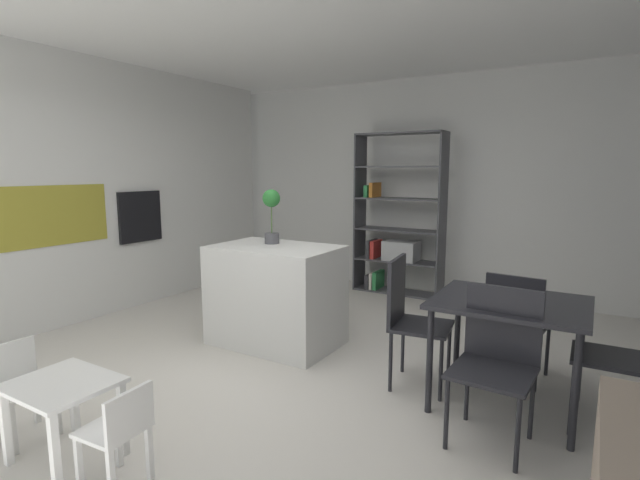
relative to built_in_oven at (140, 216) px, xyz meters
The scene contains 16 objects.
ground_plane 2.88m from the built_in_oven, 16.17° to the right, with size 8.96×8.96×0.00m, color beige.
back_partition 3.57m from the built_in_oven, 43.77° to the left, with size 6.52×0.06×2.85m, color silver.
tall_cabinet_run_left 0.88m from the built_in_oven, 113.80° to the right, with size 0.61×5.83×2.85m, color silver.
cabinet_niche_splashback 1.03m from the built_in_oven, 90.92° to the right, with size 0.01×1.17×0.61m.
built_in_oven is the anchor object (origin of this frame).
kitchen_island 2.27m from the built_in_oven, ahead, with size 1.16×0.76×0.94m, color silver.
potted_plant_on_island 2.07m from the built_in_oven, ahead, with size 0.17×0.17×0.52m.
open_bookshelf 3.23m from the built_in_oven, 41.05° to the left, with size 1.17×0.36×2.12m.
child_table 3.30m from the built_in_oven, 46.26° to the right, with size 0.56×0.47×0.47m.
child_chair_right 3.66m from the built_in_oven, 40.67° to the right, with size 0.31×0.31×0.55m.
child_chair_left 3.01m from the built_in_oven, 53.14° to the right, with size 0.31×0.31×0.58m.
dining_table 4.30m from the built_in_oven, ahead, with size 0.99×0.84×0.76m.
dining_chair_window_side 5.02m from the built_in_oven, ahead, with size 0.46×0.42×0.97m.
dining_chair_far 4.29m from the built_in_oven, ahead, with size 0.47×0.47×0.86m.
dining_chair_island_side 3.61m from the built_in_oven, ahead, with size 0.48×0.48×0.98m.
dining_chair_near 4.39m from the built_in_oven, 11.07° to the right, with size 0.48×0.48×0.93m.
Camera 1 is at (2.17, -2.97, 1.64)m, focal length 26.32 mm.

